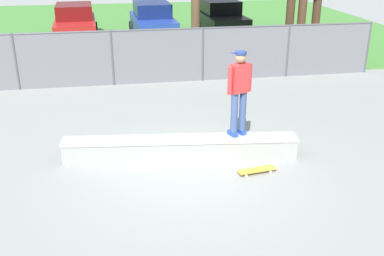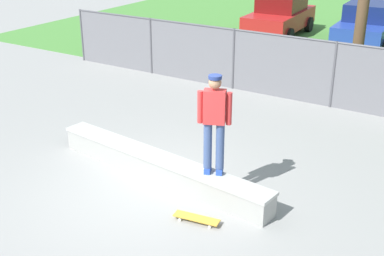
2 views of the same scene
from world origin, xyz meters
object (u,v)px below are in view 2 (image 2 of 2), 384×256
Objects in this scene: skateboarder at (214,120)px; car_red at (280,15)px; concrete_ledge at (159,167)px; skateboard at (196,218)px; car_blue at (367,24)px.

skateboarder reaches higher than car_red.
concrete_ledge is 2.75× the size of skateboarder.
skateboarder is 1.71m from skateboard.
car_red is (-4.23, 13.07, -0.68)m from skateboarder.
skateboard is 14.66m from car_red.
car_red is at bearing 107.92° from skateboarder.
skateboarder is 13.12m from car_blue.
concrete_ledge is at bearing 177.66° from skateboarder.
car_blue is at bearing 87.32° from concrete_ledge.
car_red is at bearing -179.72° from car_blue.
concrete_ledge is 13.06m from car_blue.
skateboarder is (1.24, -0.05, 1.27)m from concrete_ledge.
skateboarder reaches higher than skateboard.
skateboarder is 13.75m from car_red.
skateboard is 0.19× the size of car_red.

